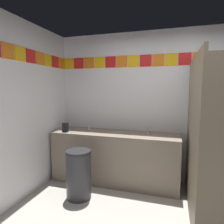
{
  "coord_description": "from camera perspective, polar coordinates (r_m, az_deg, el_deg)",
  "views": [
    {
      "loc": [
        -0.05,
        -1.88,
        1.59
      ],
      "look_at": [
        -0.94,
        0.99,
        1.24
      ],
      "focal_mm": 31.93,
      "sensor_mm": 36.0,
      "label": 1
    }
  ],
  "objects": [
    {
      "name": "wall_back",
      "position": [
        3.52,
        17.91,
        1.34
      ],
      "size": [
        4.17,
        0.09,
        2.56
      ],
      "color": "silver",
      "rests_on": "ground_plane"
    },
    {
      "name": "vanity_counter",
      "position": [
        3.5,
        0.88,
        -12.67
      ],
      "size": [
        2.12,
        0.6,
        0.86
      ],
      "color": "gray",
      "rests_on": "ground_plane"
    },
    {
      "name": "faucet_left",
      "position": [
        3.63,
        -6.79,
        -4.28
      ],
      "size": [
        0.04,
        0.1,
        0.14
      ],
      "color": "silver",
      "rests_on": "vanity_counter"
    },
    {
      "name": "faucet_right",
      "position": [
        3.35,
        10.11,
        -5.25
      ],
      "size": [
        0.04,
        0.1,
        0.14
      ],
      "color": "silver",
      "rests_on": "vanity_counter"
    },
    {
      "name": "soap_dispenser",
      "position": [
        3.53,
        -13.22,
        -4.28
      ],
      "size": [
        0.09,
        0.09,
        0.16
      ],
      "color": "black",
      "rests_on": "vanity_counter"
    },
    {
      "name": "stall_divider",
      "position": [
        2.55,
        26.24,
        -7.52
      ],
      "size": [
        0.92,
        1.53,
        2.0
      ],
      "color": "#726651",
      "rests_on": "ground_plane"
    },
    {
      "name": "trash_bin",
      "position": [
        3.08,
        -9.54,
        -17.12
      ],
      "size": [
        0.37,
        0.37,
        0.71
      ],
      "color": "#333338",
      "rests_on": "ground_plane"
    }
  ]
}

